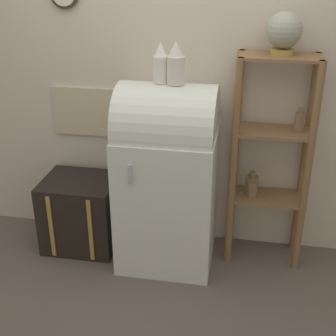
% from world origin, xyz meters
% --- Properties ---
extents(ground_plane, '(12.00, 12.00, 0.00)m').
position_xyz_m(ground_plane, '(0.00, 0.00, 0.00)').
color(ground_plane, '#60564C').
extents(wall_back, '(7.00, 0.09, 2.70)m').
position_xyz_m(wall_back, '(-0.00, 0.57, 1.35)').
color(wall_back, beige).
rests_on(wall_back, ground_plane).
extents(refrigerator, '(0.69, 0.67, 1.37)m').
position_xyz_m(refrigerator, '(-0.00, 0.23, 0.71)').
color(refrigerator, silver).
rests_on(refrigerator, ground_plane).
extents(suitcase_trunk, '(0.56, 0.48, 0.57)m').
position_xyz_m(suitcase_trunk, '(-0.70, 0.27, 0.29)').
color(suitcase_trunk, black).
rests_on(suitcase_trunk, ground_plane).
extents(shelf_unit, '(0.56, 0.31, 1.56)m').
position_xyz_m(shelf_unit, '(0.71, 0.38, 0.86)').
color(shelf_unit, olive).
rests_on(shelf_unit, ground_plane).
extents(globe, '(0.23, 0.23, 0.27)m').
position_xyz_m(globe, '(0.72, 0.38, 1.70)').
color(globe, '#AD8942').
rests_on(globe, shelf_unit).
extents(vase_left, '(0.10, 0.10, 0.27)m').
position_xyz_m(vase_left, '(-0.05, 0.24, 1.50)').
color(vase_left, white).
rests_on(vase_left, refrigerator).
extents(vase_center, '(0.12, 0.12, 0.28)m').
position_xyz_m(vase_center, '(0.05, 0.23, 1.50)').
color(vase_center, silver).
rests_on(vase_center, refrigerator).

